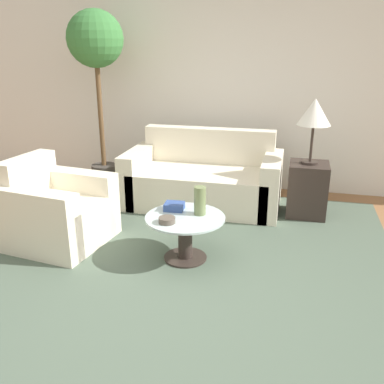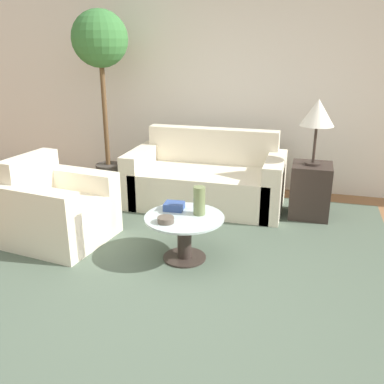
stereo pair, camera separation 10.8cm
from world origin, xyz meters
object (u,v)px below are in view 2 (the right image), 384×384
at_px(sofa_main, 207,180).
at_px(potted_plant, 101,56).
at_px(coffee_table, 184,232).
at_px(bowl, 166,220).
at_px(vase, 199,201).
at_px(armchair, 56,212).
at_px(book_stack, 174,206).
at_px(table_lamp, 318,114).

distance_m(sofa_main, potted_plant, 1.95).
height_order(coffee_table, bowl, bowl).
distance_m(sofa_main, vase, 1.39).
bearing_deg(armchair, book_stack, -78.63).
relative_size(armchair, vase, 3.69).
relative_size(table_lamp, book_stack, 3.84).
bearing_deg(bowl, table_lamp, 52.28).
bearing_deg(potted_plant, armchair, -83.16).
distance_m(vase, bowl, 0.35).
height_order(vase, book_stack, vase).
height_order(vase, bowl, vase).
distance_m(potted_plant, vase, 2.47).
bearing_deg(book_stack, armchair, -179.84).
height_order(coffee_table, table_lamp, table_lamp).
bearing_deg(armchair, potted_plant, 14.37).
relative_size(coffee_table, table_lamp, 1.01).
distance_m(coffee_table, bowl, 0.26).
xyz_separation_m(coffee_table, book_stack, (-0.14, 0.13, 0.18)).
relative_size(potted_plant, book_stack, 12.20).
distance_m(sofa_main, coffee_table, 1.44).
xyz_separation_m(coffee_table, potted_plant, (-1.49, 1.57, 1.42)).
relative_size(armchair, potted_plant, 0.43).
relative_size(sofa_main, armchair, 1.91).
bearing_deg(book_stack, sofa_main, 86.67).
bearing_deg(vase, potted_plant, 137.30).
distance_m(coffee_table, potted_plant, 2.59).
bearing_deg(book_stack, bowl, -89.35).
xyz_separation_m(sofa_main, table_lamp, (1.19, -0.10, 0.85)).
distance_m(sofa_main, bowl, 1.61).
bearing_deg(book_stack, vase, -14.39).
bearing_deg(potted_plant, coffee_table, -46.37).
xyz_separation_m(table_lamp, vase, (-0.94, -1.25, -0.60)).
bearing_deg(bowl, coffee_table, 55.99).
height_order(potted_plant, bowl, potted_plant).
height_order(potted_plant, vase, potted_plant).
distance_m(sofa_main, armchair, 1.81).
xyz_separation_m(sofa_main, book_stack, (0.01, -1.30, 0.16)).
height_order(table_lamp, potted_plant, potted_plant).
xyz_separation_m(table_lamp, bowl, (-1.16, -1.50, -0.71)).
relative_size(sofa_main, potted_plant, 0.81).
bearing_deg(potted_plant, bowl, -51.47).
distance_m(armchair, bowl, 1.23).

